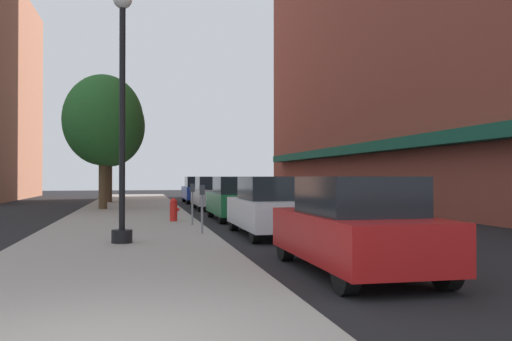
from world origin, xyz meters
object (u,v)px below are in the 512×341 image
(fire_hydrant, at_px, (174,209))
(car_silver, at_px, (213,193))
(parking_meter_near, at_px, (202,203))
(tree_near, at_px, (103,120))
(car_green, at_px, (236,199))
(car_red, at_px, (355,226))
(parking_meter_far, at_px, (192,199))
(car_blue, at_px, (198,190))
(tree_mid, at_px, (109,126))
(car_white, at_px, (271,207))
(lamppost, at_px, (122,110))

(fire_hydrant, bearing_deg, car_silver, 73.61)
(parking_meter_near, relative_size, tree_near, 0.20)
(tree_near, bearing_deg, car_green, -50.50)
(car_green, bearing_deg, car_red, -92.13)
(parking_meter_far, bearing_deg, car_silver, 78.89)
(car_red, distance_m, car_blue, 25.45)
(tree_near, distance_m, tree_mid, 7.25)
(tree_near, relative_size, car_white, 1.49)
(tree_mid, bearing_deg, lamppost, -86.09)
(lamppost, bearing_deg, car_blue, 79.30)
(fire_hydrant, xyz_separation_m, car_silver, (2.45, 8.32, 0.29))
(car_green, bearing_deg, car_blue, 87.87)
(tree_near, bearing_deg, lamppost, -84.57)
(lamppost, xyz_separation_m, car_green, (4.00, 7.38, -2.39))
(car_silver, bearing_deg, car_red, -89.70)
(parking_meter_far, distance_m, car_white, 3.29)
(tree_mid, bearing_deg, parking_meter_near, -79.81)
(tree_mid, bearing_deg, parking_meter_far, -78.15)
(car_green, height_order, car_blue, same)
(tree_near, height_order, car_blue, tree_near)
(fire_hydrant, relative_size, car_red, 0.18)
(tree_mid, relative_size, car_silver, 1.65)
(car_red, bearing_deg, car_white, 88.99)
(fire_hydrant, bearing_deg, parking_meter_near, -83.54)
(lamppost, distance_m, car_blue, 21.69)
(lamppost, height_order, car_white, lamppost)
(parking_meter_near, bearing_deg, car_green, 71.24)
(lamppost, xyz_separation_m, fire_hydrant, (1.56, 6.03, -2.68))
(car_red, bearing_deg, parking_meter_far, 101.63)
(tree_mid, height_order, car_white, tree_mid)
(tree_mid, xyz_separation_m, car_silver, (5.44, -6.72, -3.91))
(lamppost, xyz_separation_m, car_blue, (4.00, 21.18, -2.39))
(lamppost, relative_size, fire_hydrant, 7.47)
(car_blue, bearing_deg, parking_meter_near, -95.14)
(car_red, bearing_deg, tree_mid, 101.11)
(tree_near, relative_size, tree_mid, 0.90)
(parking_meter_near, xyz_separation_m, car_red, (1.95, -5.92, -0.14))
(parking_meter_far, relative_size, car_red, 0.30)
(tree_near, height_order, car_silver, tree_near)
(parking_meter_near, distance_m, car_green, 6.06)
(tree_near, xyz_separation_m, tree_mid, (-0.13, 7.24, 0.38))
(car_red, height_order, car_silver, same)
(fire_hydrant, distance_m, tree_near, 9.15)
(parking_meter_far, bearing_deg, car_white, -53.60)
(car_blue, bearing_deg, car_green, -89.44)
(parking_meter_near, relative_size, tree_mid, 0.18)
(tree_near, xyz_separation_m, car_white, (5.32, -12.06, -3.53))
(fire_hydrant, relative_size, car_green, 0.18)
(tree_mid, bearing_deg, car_silver, -51.01)
(car_blue, bearing_deg, car_white, -89.44)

